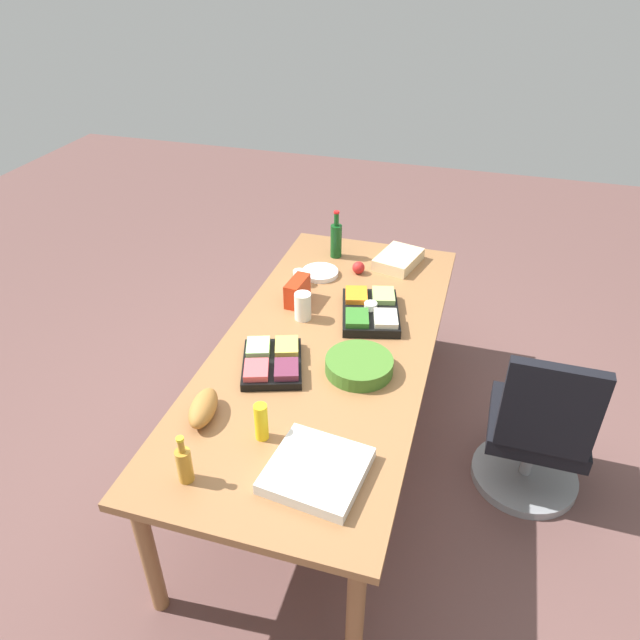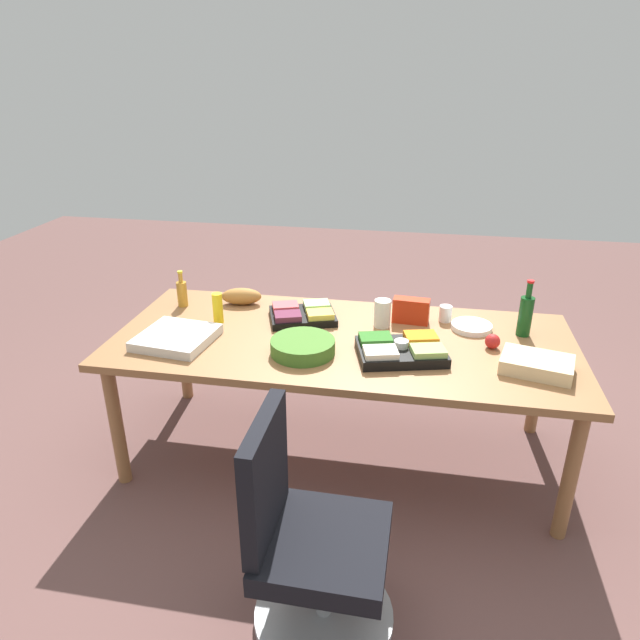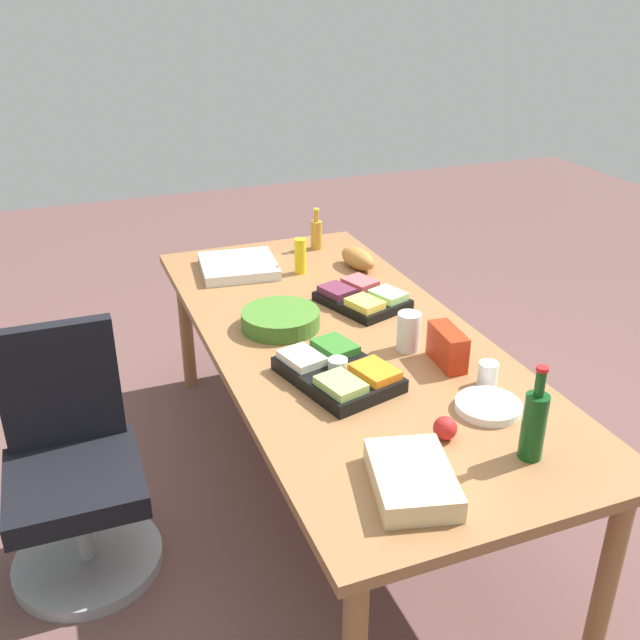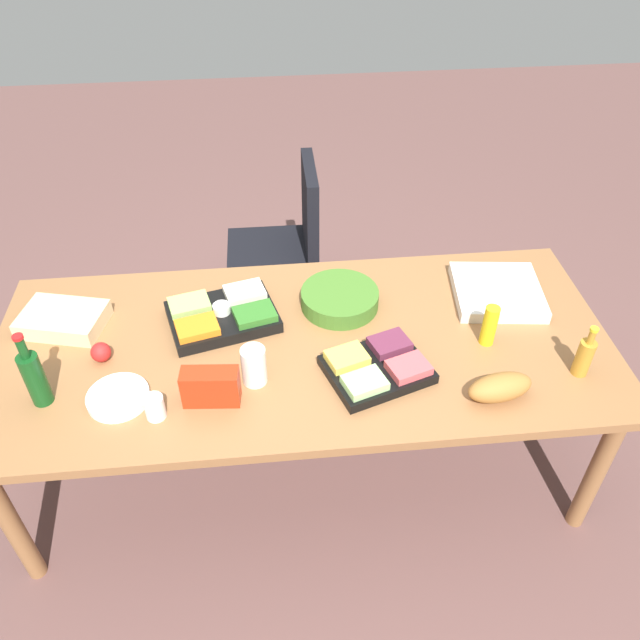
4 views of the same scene
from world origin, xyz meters
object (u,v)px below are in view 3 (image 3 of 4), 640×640
conference_table (344,350)px  paper_plate_stack (488,406)px  pizza_box (239,266)px  apple_red (445,428)px  wine_bottle (534,423)px  veggie_tray (338,372)px  chip_bag_red (447,347)px  office_chair (75,484)px  dressing_bottle (316,233)px  salad_bowl (281,319)px  sheet_cake (412,479)px  mayo_jar (409,332)px  bread_loaf (358,258)px  paper_cup (488,374)px  mustard_bottle (300,256)px  fruit_platter (362,298)px

conference_table → paper_plate_stack: bearing=-160.9°
pizza_box → paper_plate_stack: 1.58m
apple_red → wine_bottle: wine_bottle is taller
veggie_tray → pizza_box: (1.16, 0.05, -0.01)m
chip_bag_red → veggie_tray: bearing=85.8°
pizza_box → chip_bag_red: 1.28m
office_chair → dressing_bottle: dressing_bottle is taller
pizza_box → paper_plate_stack: pizza_box is taller
salad_bowl → sheet_cake: 1.12m
office_chair → mayo_jar: bearing=-96.8°
bread_loaf → paper_cup: bread_loaf is taller
salad_bowl → paper_plate_stack: bearing=-152.3°
sheet_cake → veggie_tray: bearing=-3.4°
office_chair → bread_loaf: 1.68m
dressing_bottle → chip_bag_red: bearing=-180.0°
pizza_box → sheet_cake: size_ratio=1.12×
sheet_cake → apple_red: (0.18, -0.21, 0.00)m
office_chair → apple_red: size_ratio=12.29×
mustard_bottle → apple_red: size_ratio=2.28×
sheet_cake → apple_red: bearing=-49.5°
chip_bag_red → pizza_box: bearing=21.7°
chip_bag_red → paper_cup: size_ratio=2.22×
sheet_cake → paper_cup: 0.66m
fruit_platter → sheet_cake: fruit_platter is taller
conference_table → sheet_cake: size_ratio=7.56×
veggie_tray → salad_bowl: (0.48, 0.05, 0.00)m
mayo_jar → bread_loaf: bearing=-11.2°
mayo_jar → chip_bag_red: (-0.15, -0.08, -0.01)m
paper_cup → fruit_platter: bearing=9.0°
office_chair → paper_cup: bearing=-109.4°
veggie_tray → paper_plate_stack: 0.54m
fruit_platter → veggie_tray: bearing=148.2°
paper_cup → office_chair: bearing=70.6°
office_chair → wine_bottle: 1.67m
salad_bowl → dressing_bottle: bearing=-29.9°
bread_loaf → chip_bag_red: chip_bag_red is taller
conference_table → veggie_tray: bearing=153.3°
conference_table → sheet_cake: sheet_cake is taller
office_chair → fruit_platter: office_chair is taller
fruit_platter → wine_bottle: (-1.20, -0.01, 0.09)m
office_chair → veggie_tray: bearing=-106.3°
wine_bottle → chip_bag_red: size_ratio=1.55×
paper_plate_stack → sheet_cake: 0.51m
mustard_bottle → fruit_platter: bearing=-164.7°
conference_table → veggie_tray: veggie_tray is taller
office_chair → apple_red: (-0.73, -1.11, 0.43)m
salad_bowl → sheet_cake: (-1.12, -0.02, -0.00)m
mustard_bottle → apple_red: mustard_bottle is taller
fruit_platter → chip_bag_red: 0.61m
wine_bottle → dressing_bottle: wine_bottle is taller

